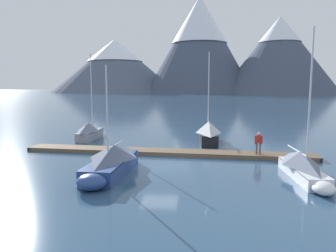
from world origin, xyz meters
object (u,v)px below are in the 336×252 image
sailboat_nearest_berth (90,131)px  sailboat_mid_dock_port (208,132)px  person_on_dock (259,142)px  sailboat_second_berth (111,161)px  sailboat_mid_dock_starboard (303,166)px

sailboat_nearest_berth → sailboat_mid_dock_port: bearing=-4.4°
sailboat_nearest_berth → person_on_dock: sailboat_nearest_berth is taller
sailboat_nearest_berth → sailboat_second_berth: 13.67m
sailboat_mid_dock_port → sailboat_mid_dock_starboard: (5.27, -11.38, -0.23)m
sailboat_nearest_berth → sailboat_mid_dock_starboard: sailboat_mid_dock_starboard is taller
sailboat_second_berth → sailboat_mid_dock_starboard: bearing=0.7°
sailboat_second_berth → sailboat_mid_dock_starboard: 11.55m
sailboat_mid_dock_starboard → sailboat_second_berth: bearing=-179.3°
sailboat_mid_dock_starboard → person_on_dock: (-1.67, 5.14, 0.50)m
sailboat_mid_dock_starboard → sailboat_nearest_berth: bearing=144.4°
sailboat_nearest_berth → sailboat_mid_dock_starboard: size_ratio=1.00×
sailboat_second_berth → person_on_dock: sailboat_second_berth is taller
sailboat_second_berth → person_on_dock: bearing=28.2°
sailboat_mid_dock_port → person_on_dock: (3.60, -6.24, 0.27)m
sailboat_second_berth → sailboat_mid_dock_port: bearing=61.4°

